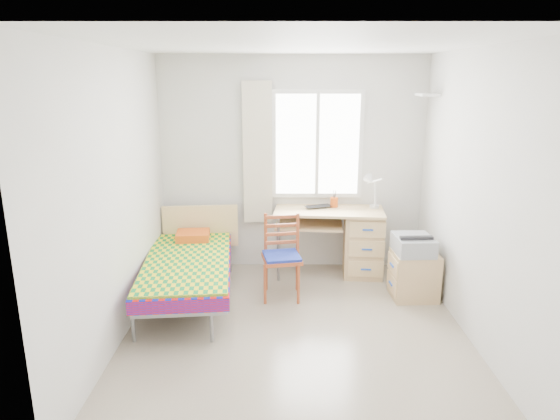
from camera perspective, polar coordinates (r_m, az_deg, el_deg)
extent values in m
plane|color=#BCAD93|center=(4.88, 1.79, -13.71)|extent=(3.50, 3.50, 0.00)
plane|color=white|center=(4.29, 2.09, 18.41)|extent=(3.50, 3.50, 0.00)
plane|color=silver|center=(6.12, 1.41, 5.18)|extent=(3.20, 0.00, 3.20)
plane|color=silver|center=(4.64, -18.24, 1.23)|extent=(0.00, 3.50, 3.50)
plane|color=silver|center=(4.74, 21.66, 1.19)|extent=(0.00, 3.50, 3.50)
cube|color=white|center=(6.08, 4.28, 7.45)|extent=(1.10, 0.04, 1.30)
cube|color=white|center=(6.07, 4.29, 7.44)|extent=(1.00, 0.02, 1.20)
cube|color=white|center=(6.06, 4.29, 7.44)|extent=(0.04, 0.02, 1.20)
cube|color=beige|center=(6.03, -2.58, 6.46)|extent=(0.35, 0.05, 1.70)
cube|color=white|center=(5.91, 16.50, 12.52)|extent=(0.20, 0.32, 0.03)
cube|color=gray|center=(5.43, -10.45, -7.14)|extent=(1.02, 1.96, 0.06)
cube|color=red|center=(5.40, -10.49, -6.40)|extent=(1.06, 1.99, 0.13)
cube|color=yellow|center=(5.35, -10.56, -5.72)|extent=(1.03, 1.87, 0.03)
cube|color=#E2B076|center=(6.20, -9.06, -1.84)|extent=(0.91, 0.13, 0.52)
cube|color=#D05717|center=(5.96, -9.92, -2.90)|extent=(0.41, 0.35, 0.09)
cylinder|color=gray|center=(4.83, -16.43, -12.65)|extent=(0.04, 0.04, 0.30)
cylinder|color=gray|center=(6.22, -5.75, -5.72)|extent=(0.04, 0.04, 0.30)
cube|color=#E2B076|center=(5.99, 5.63, -0.09)|extent=(1.34, 0.70, 0.03)
cube|color=tan|center=(6.16, 9.43, -3.72)|extent=(0.50, 0.61, 0.78)
cube|color=tan|center=(6.01, 3.34, -1.63)|extent=(0.83, 0.62, 0.02)
cylinder|color=gray|center=(5.84, -0.19, -4.54)|extent=(0.03, 0.03, 0.78)
cylinder|color=gray|center=(6.31, -0.17, -3.05)|extent=(0.03, 0.03, 0.78)
cube|color=#B04522|center=(5.41, 0.19, -5.60)|extent=(0.46, 0.46, 0.04)
cube|color=navy|center=(5.40, 0.19, -5.31)|extent=(0.43, 0.43, 0.04)
cube|color=#B04522|center=(5.49, 0.19, -2.26)|extent=(0.35, 0.09, 0.39)
cylinder|color=#B04522|center=(5.33, -1.72, -8.49)|extent=(0.03, 0.03, 0.44)
cylinder|color=#B04522|center=(5.57, 2.01, -4.86)|extent=(0.04, 0.04, 0.90)
cube|color=tan|center=(5.66, 15.07, -7.20)|extent=(0.48, 0.44, 0.51)
cube|color=#E2B076|center=(5.56, 12.76, -6.15)|extent=(0.03, 0.38, 0.19)
cube|color=#E2B076|center=(5.64, 12.63, -8.19)|extent=(0.03, 0.38, 0.19)
cube|color=#9B9EA3|center=(5.53, 14.99, -3.85)|extent=(0.41, 0.47, 0.18)
cube|color=black|center=(5.50, 15.05, -2.95)|extent=(0.32, 0.38, 0.02)
imported|color=black|center=(6.01, 4.56, 0.27)|extent=(0.38, 0.31, 0.03)
cylinder|color=#D05717|center=(6.10, 6.20, 0.89)|extent=(0.12, 0.12, 0.12)
cylinder|color=white|center=(6.14, 10.73, 0.41)|extent=(0.12, 0.12, 0.03)
cylinder|color=white|center=(6.10, 10.81, 1.93)|extent=(0.02, 0.13, 0.31)
cylinder|color=white|center=(5.99, 10.83, 3.26)|extent=(0.14, 0.27, 0.12)
cone|color=white|center=(5.87, 10.26, 3.39)|extent=(0.16, 0.18, 0.15)
imported|color=gray|center=(6.05, 3.52, -1.89)|extent=(0.26, 0.31, 0.02)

